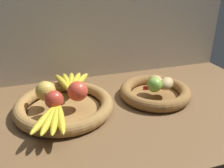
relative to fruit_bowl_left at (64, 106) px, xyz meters
The scene contains 13 objects.
ground_plane 21.88cm from the fruit_bowl_left, ahead, with size 140.00×90.00×3.00cm, color brown.
back_wall 46.03cm from the fruit_bowl_left, 56.10° to the left, with size 140.00×3.00×55.00cm.
fruit_bowl_left is the anchor object (origin of this frame).
fruit_bowl_right 39.05cm from the fruit_bowl_left, ahead, with size 30.61×30.61×4.89cm.
apple_golden_left 9.09cm from the fruit_bowl_left, 165.45° to the left, with size 7.61×7.61×7.61cm, color gold.
apple_red_front 8.80cm from the fruit_bowl_left, 125.86° to the right, with size 6.73×6.73×6.73cm, color #B73828.
apple_red_right 8.61cm from the fruit_bowl_left, 20.28° to the right, with size 7.72×7.72×7.72cm, color #CC422D.
banana_bunch_front 15.13cm from the fruit_bowl_left, 110.39° to the right, with size 12.29×20.10×2.62cm.
banana_bunch_back 14.41cm from the fruit_bowl_left, 69.10° to the left, with size 16.74×20.14×2.73cm.
potato_small 42.83cm from the fruit_bowl_left, ahead, with size 8.30×5.22×4.95cm, color tan.
potato_large 39.39cm from the fruit_bowl_left, ahead, with size 7.32×5.83×5.01cm, color tan.
lime_near 37.02cm from the fruit_bowl_left, ahead, with size 6.14×6.14×6.14cm, color #7AAD3D.
chili_pepper 37.64cm from the fruit_bowl_left, ahead, with size 1.94×1.94×10.22cm, color red.
Camera 1 is at (-28.33, -85.30, 49.28)cm, focal length 38.60 mm.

